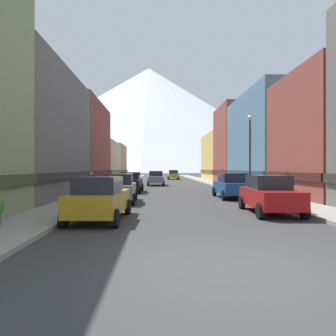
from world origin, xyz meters
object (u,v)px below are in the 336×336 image
object	(u,v)px
car_left_1	(119,188)
car_left_2	(130,182)
car_right_1	(232,185)
car_right_0	(269,194)
pedestrian_0	(91,185)
car_left_0	(100,198)
car_driving_0	(173,175)
trash_bin_right	(287,193)
car_driving_1	(156,178)
streetlamp_right	(250,143)

from	to	relation	value
car_left_1	car_left_2	distance (m)	8.02
car_left_2	car_right_1	bearing A→B (deg)	-36.26
car_right_0	pedestrian_0	world-z (taller)	pedestrian_0
car_left_0	car_driving_0	xyz separation A→B (m)	(5.40, 45.63, 0.00)
trash_bin_right	car_left_2	bearing A→B (deg)	138.61
car_left_1	pedestrian_0	size ratio (longest dim) A/B	2.64
car_left_0	car_driving_0	world-z (taller)	same
car_driving_0	car_left_1	bearing A→B (deg)	-97.86
car_left_2	car_driving_1	world-z (taller)	same
car_driving_0	pedestrian_0	bearing A→B (deg)	-102.41
trash_bin_right	streetlamp_right	world-z (taller)	streetlamp_right
streetlamp_right	trash_bin_right	bearing A→B (deg)	-76.51
car_driving_0	car_left_0	bearing A→B (deg)	-96.75
car_driving_1	pedestrian_0	size ratio (longest dim) A/B	2.62
car_left_2	car_right_0	xyz separation A→B (m)	(7.60, -12.85, 0.00)
car_right_1	trash_bin_right	bearing A→B (deg)	-52.90
streetlamp_right	car_driving_1	bearing A→B (deg)	113.75
car_driving_1	car_driving_0	bearing A→B (deg)	80.94
car_driving_1	car_left_1	bearing A→B (deg)	-96.59
car_left_2	car_driving_1	bearing A→B (deg)	78.70
car_right_0	car_driving_0	size ratio (longest dim) A/B	1.02
car_left_0	car_right_0	world-z (taller)	same
car_left_1	car_right_0	distance (m)	9.01
car_right_1	trash_bin_right	size ratio (longest dim) A/B	4.49
car_left_2	car_right_0	bearing A→B (deg)	-59.39
car_right_1	pedestrian_0	xyz separation A→B (m)	(-10.05, 0.96, 0.03)
car_driving_0	trash_bin_right	bearing A→B (deg)	-83.23
car_left_2	trash_bin_right	size ratio (longest dim) A/B	4.53
car_left_0	trash_bin_right	world-z (taller)	car_left_0
car_left_0	car_right_1	xyz separation A→B (m)	(7.60, 8.98, 0.00)
car_left_1	car_driving_0	size ratio (longest dim) A/B	1.01
car_left_2	car_right_1	xyz separation A→B (m)	(7.60, -5.57, 0.00)
car_left_1	trash_bin_right	size ratio (longest dim) A/B	4.53
car_driving_1	car_right_1	bearing A→B (deg)	-71.97
car_left_2	streetlamp_right	xyz separation A→B (m)	(9.15, -4.78, 3.09)
car_driving_1	trash_bin_right	world-z (taller)	car_driving_1
car_left_1	streetlamp_right	world-z (taller)	streetlamp_right
car_right_0	car_driving_0	xyz separation A→B (m)	(-2.20, 43.93, 0.00)
streetlamp_right	car_right_1	bearing A→B (deg)	-152.81
pedestrian_0	car_right_0	bearing A→B (deg)	-39.34
car_left_0	car_right_0	distance (m)	7.79
car_left_2	pedestrian_0	size ratio (longest dim) A/B	2.64
trash_bin_right	car_driving_0	bearing A→B (deg)	96.77
car_right_1	car_driving_1	size ratio (longest dim) A/B	1.00
car_driving_0	trash_bin_right	xyz separation A→B (m)	(4.75, -40.02, -0.26)
trash_bin_right	streetlamp_right	xyz separation A→B (m)	(-1.00, 4.17, 3.34)
car_left_2	trash_bin_right	bearing A→B (deg)	-41.39
car_driving_0	car_right_1	bearing A→B (deg)	-86.56
car_left_0	streetlamp_right	size ratio (longest dim) A/B	0.76
car_left_1	car_driving_1	size ratio (longest dim) A/B	1.01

